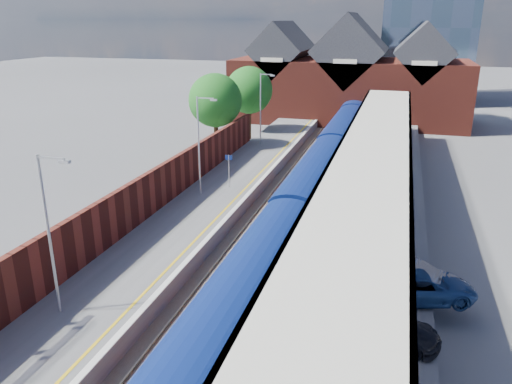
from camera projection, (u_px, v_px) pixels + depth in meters
ground at (309, 182)px, 41.93m from camera, size 240.00×240.00×0.00m
ballast_bed at (281, 226)px, 32.85m from camera, size 6.00×76.00×0.06m
rails at (281, 225)px, 32.82m from camera, size 4.51×76.00×0.14m
left_platform at (203, 211)px, 34.14m from camera, size 5.00×76.00×1.00m
right_platform at (375, 230)px, 31.12m from camera, size 6.00×76.00×1.00m
coping_left at (236, 207)px, 33.35m from camera, size 0.30×76.00×0.05m
coping_right at (330, 217)px, 31.69m from camera, size 0.30×76.00×0.05m
yellow_line at (227, 207)px, 33.51m from camera, size 0.14×76.00×0.01m
train at (332, 152)px, 42.98m from camera, size 2.90×65.91×3.45m
canopy at (374, 148)px, 31.47m from camera, size 4.50×52.00×4.48m
lamp_post_b at (51, 227)px, 20.19m from camera, size 1.48×0.18×7.00m
lamp_post_c at (200, 140)px, 34.71m from camera, size 1.48×0.18×7.00m
lamp_post_d at (262, 104)px, 49.23m from camera, size 1.48×0.18×7.00m
platform_sign at (229, 165)px, 36.92m from camera, size 0.55×0.08×2.50m
brick_wall at (117, 214)px, 28.32m from camera, size 0.35×50.00×3.86m
station_building at (349, 79)px, 65.55m from camera, size 30.00×12.12×13.78m
tree_near at (216, 102)px, 48.26m from camera, size 5.20×5.20×8.10m
tree_far at (250, 92)px, 55.26m from camera, size 5.20×5.20×8.10m
parked_car_silver at (415, 277)px, 23.08m from camera, size 4.20×2.03×1.33m
parked_car_dark at (386, 324)px, 19.55m from camera, size 4.55×2.78×1.23m
parked_car_blue at (422, 286)px, 22.24m from camera, size 5.18×3.52×1.32m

